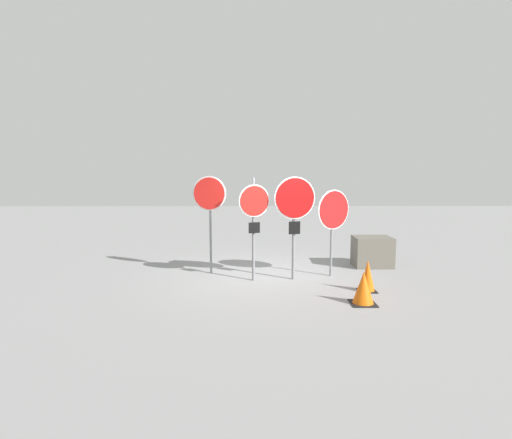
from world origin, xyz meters
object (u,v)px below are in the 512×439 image
stop_sign_2 (295,206)px  traffic_cone_0 (368,276)px  stop_sign_0 (210,200)px  stop_sign_1 (254,210)px  stop_sign_3 (333,213)px  traffic_cone_1 (363,288)px  storage_crate (372,252)px

stop_sign_2 → traffic_cone_0: 2.18m
stop_sign_0 → stop_sign_1: (1.06, -0.66, -0.20)m
stop_sign_3 → traffic_cone_0: stop_sign_3 is taller
stop_sign_1 → stop_sign_3: (1.85, 0.39, -0.10)m
traffic_cone_1 → stop_sign_2: bearing=123.3°
stop_sign_2 → stop_sign_3: 1.01m
stop_sign_0 → stop_sign_3: 2.94m
stop_sign_0 → traffic_cone_0: stop_sign_0 is taller
stop_sign_0 → stop_sign_1: stop_sign_0 is taller
traffic_cone_0 → stop_sign_3: bearing=111.9°
stop_sign_3 → traffic_cone_1: 2.35m
stop_sign_2 → traffic_cone_1: stop_sign_2 is taller
stop_sign_3 → storage_crate: stop_sign_3 is taller
traffic_cone_1 → storage_crate: 3.20m
stop_sign_0 → stop_sign_2: bearing=-4.2°
storage_crate → stop_sign_2: bearing=-149.1°
traffic_cone_0 → storage_crate: storage_crate is taller
stop_sign_1 → stop_sign_3: size_ratio=1.14×
stop_sign_0 → traffic_cone_1: stop_sign_0 is taller
stop_sign_3 → storage_crate: bearing=7.8°
stop_sign_2 → storage_crate: 2.87m
stop_sign_1 → stop_sign_2: bearing=-15.1°
stop_sign_1 → stop_sign_3: stop_sign_1 is taller
storage_crate → stop_sign_0: bearing=-169.9°
traffic_cone_0 → stop_sign_1: bearing=160.7°
stop_sign_1 → storage_crate: size_ratio=2.42×
stop_sign_1 → stop_sign_0: bearing=128.0°
stop_sign_1 → traffic_cone_1: 2.91m
storage_crate → stop_sign_1: bearing=-155.8°
stop_sign_0 → stop_sign_1: bearing=-19.8°
stop_sign_2 → stop_sign_3: bearing=5.3°
stop_sign_1 → traffic_cone_0: (2.34, -0.82, -1.28)m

